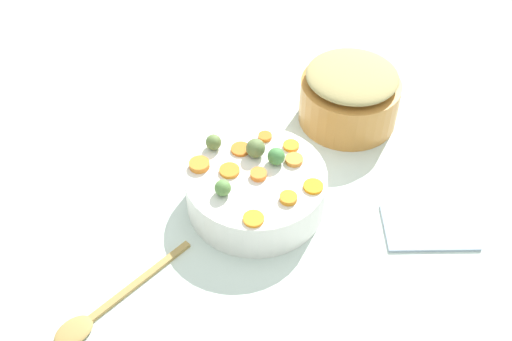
{
  "coord_description": "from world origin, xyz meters",
  "views": [
    {
      "loc": [
        0.17,
        0.74,
        0.94
      ],
      "look_at": [
        -0.01,
        -0.03,
        0.11
      ],
      "focal_mm": 42.69,
      "sensor_mm": 36.0,
      "label": 1
    }
  ],
  "objects": [
    {
      "name": "wooden_spoon",
      "position": [
        0.31,
        0.16,
        0.03
      ],
      "size": [
        0.26,
        0.18,
        0.01
      ],
      "color": "#A78447",
      "rests_on": "tabletop"
    },
    {
      "name": "carrot_slice_5",
      "position": [
        -0.01,
        -0.02,
        0.11
      ],
      "size": [
        0.04,
        0.04,
        0.01
      ],
      "primitive_type": "cylinder",
      "rotation": [
        0.0,
        0.0,
        5.54
      ],
      "color": "orange",
      "rests_on": "serving_bowl_carrots"
    },
    {
      "name": "carrot_slice_9",
      "position": [
        -0.1,
        0.03,
        0.11
      ],
      "size": [
        0.04,
        0.04,
        0.01
      ],
      "primitive_type": "cylinder",
      "rotation": [
        0.0,
        0.0,
        1.59
      ],
      "color": "orange",
      "rests_on": "serving_bowl_carrots"
    },
    {
      "name": "brussels_sprout_0",
      "position": [
        0.06,
        0.01,
        0.12
      ],
      "size": [
        0.03,
        0.03,
        0.03
      ],
      "primitive_type": "sphere",
      "color": "#588441",
      "rests_on": "serving_bowl_carrots"
    },
    {
      "name": "brussels_sprout_2",
      "position": [
        0.06,
        -0.12,
        0.12
      ],
      "size": [
        0.03,
        0.03,
        0.03
      ],
      "primitive_type": "sphere",
      "color": "#5E763D",
      "rests_on": "serving_bowl_carrots"
    },
    {
      "name": "carrot_slice_8",
      "position": [
        0.09,
        -0.07,
        0.11
      ],
      "size": [
        0.05,
        0.05,
        0.01
      ],
      "primitive_type": "cylinder",
      "rotation": [
        0.0,
        0.0,
        4.29
      ],
      "color": "orange",
      "rests_on": "serving_bowl_carrots"
    },
    {
      "name": "tabletop",
      "position": [
        0.0,
        0.0,
        0.01
      ],
      "size": [
        2.4,
        2.4,
        0.02
      ],
      "primitive_type": "cube",
      "color": "silver",
      "rests_on": "ground"
    },
    {
      "name": "carrot_slice_4",
      "position": [
        -0.09,
        -0.05,
        0.11
      ],
      "size": [
        0.04,
        0.04,
        0.01
      ],
      "primitive_type": "cylinder",
      "rotation": [
        0.0,
        0.0,
        3.03
      ],
      "color": "orange",
      "rests_on": "serving_bowl_carrots"
    },
    {
      "name": "carrot_slice_1",
      "position": [
        -0.09,
        -0.09,
        0.11
      ],
      "size": [
        0.04,
        0.04,
        0.01
      ],
      "primitive_type": "cylinder",
      "rotation": [
        0.0,
        0.0,
        3.95
      ],
      "color": "orange",
      "rests_on": "serving_bowl_carrots"
    },
    {
      "name": "brussels_sprout_1",
      "position": [
        -0.05,
        -0.05,
        0.12
      ],
      "size": [
        0.03,
        0.03,
        0.03
      ],
      "primitive_type": "sphere",
      "color": "#448141",
      "rests_on": "serving_bowl_carrots"
    },
    {
      "name": "stuffing_mound",
      "position": [
        -0.27,
        -0.23,
        0.14
      ],
      "size": [
        0.2,
        0.2,
        0.04
      ],
      "primitive_type": "ellipsoid",
      "color": "tan",
      "rests_on": "metal_pot"
    },
    {
      "name": "metal_pot",
      "position": [
        -0.27,
        -0.23,
        0.07
      ],
      "size": [
        0.22,
        0.22,
        0.1
      ],
      "primitive_type": "cylinder",
      "color": "#C68139",
      "rests_on": "tabletop"
    },
    {
      "name": "carrot_slice_6",
      "position": [
        0.04,
        -0.05,
        0.11
      ],
      "size": [
        0.05,
        0.05,
        0.01
      ],
      "primitive_type": "cylinder",
      "rotation": [
        0.0,
        0.0,
        2.08
      ],
      "color": "orange",
      "rests_on": "serving_bowl_carrots"
    },
    {
      "name": "carrot_slice_2",
      "position": [
        0.02,
        0.08,
        0.11
      ],
      "size": [
        0.05,
        0.05,
        0.01
      ],
      "primitive_type": "cylinder",
      "rotation": [
        0.0,
        0.0,
        5.5
      ],
      "color": "orange",
      "rests_on": "serving_bowl_carrots"
    },
    {
      "name": "serving_bowl_carrots",
      "position": [
        -0.01,
        -0.03,
        0.06
      ],
      "size": [
        0.27,
        0.27,
        0.08
      ],
      "primitive_type": "cylinder",
      "color": "white",
      "rests_on": "tabletop"
    },
    {
      "name": "carrot_slice_0",
      "position": [
        0.01,
        -0.1,
        0.11
      ],
      "size": [
        0.05,
        0.05,
        0.01
      ],
      "primitive_type": "cylinder",
      "rotation": [
        0.0,
        0.0,
        3.49
      ],
      "color": "orange",
      "rests_on": "serving_bowl_carrots"
    },
    {
      "name": "carrot_slice_3",
      "position": [
        -0.05,
        0.05,
        0.11
      ],
      "size": [
        0.05,
        0.05,
        0.01
      ],
      "primitive_type": "cylinder",
      "rotation": [
        0.0,
        0.0,
        0.61
      ],
      "color": "orange",
      "rests_on": "serving_bowl_carrots"
    },
    {
      "name": "carrot_slice_7",
      "position": [
        -0.05,
        -0.12,
        0.11
      ],
      "size": [
        0.04,
        0.04,
        0.01
      ],
      "primitive_type": "cylinder",
      "rotation": [
        0.0,
        0.0,
        5.76
      ],
      "color": "orange",
      "rests_on": "serving_bowl_carrots"
    },
    {
      "name": "dish_towel",
      "position": [
        -0.32,
        0.11,
        0.02
      ],
      "size": [
        0.19,
        0.14,
        0.01
      ],
      "primitive_type": "cube",
      "rotation": [
        0.0,
        0.0,
        -0.21
      ],
      "color": "#94A4B6",
      "rests_on": "tabletop"
    },
    {
      "name": "brussels_sprout_3",
      "position": [
        -0.02,
        -0.08,
        0.12
      ],
      "size": [
        0.04,
        0.04,
        0.04
      ],
      "primitive_type": "sphere",
      "color": "#5F7440",
      "rests_on": "serving_bowl_carrots"
    }
  ]
}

